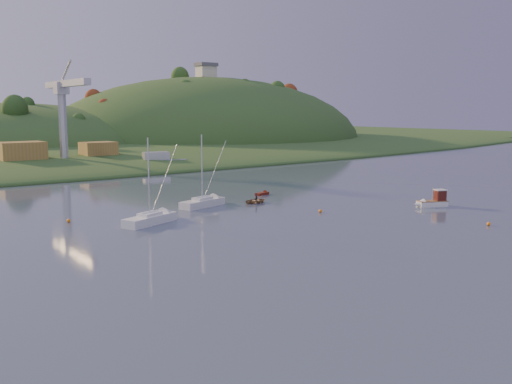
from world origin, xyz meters
TOP-DOWN VIEW (x-y plane):
  - ground at (0.00, 0.00)m, footprint 500.00×500.00m
  - shore_slope at (0.00, 165.00)m, footprint 640.00×150.00m
  - hill_center at (10.00, 210.00)m, footprint 140.00×120.00m
  - hill_right at (95.00, 195.00)m, footprint 150.00×130.00m
  - hilltop_house at (95.00, 195.00)m, footprint 9.00×7.00m
  - wharf at (5.00, 122.00)m, footprint 42.00×16.00m
  - shed_west at (-8.00, 123.00)m, footprint 11.00×8.00m
  - shed_east at (13.00, 124.00)m, footprint 9.00×7.00m
  - dock_crane at (2.00, 118.39)m, footprint 3.20×28.00m
  - fishing_boat at (27.59, 25.02)m, footprint 5.86×3.86m
  - sailboat_near at (-14.56, 39.92)m, footprint 8.81×5.40m
  - sailboat_far at (-1.43, 47.28)m, footprint 8.67×4.57m
  - canoe at (7.63, 44.86)m, footprint 3.92×2.84m
  - paddler at (7.63, 44.86)m, footprint 0.35×0.52m
  - red_tender at (14.52, 51.40)m, footprint 3.48×1.84m
  - work_vessel at (22.51, 108.00)m, footprint 16.94×9.43m
  - buoy_0 at (20.77, 10.95)m, footprint 0.50×0.50m
  - buoy_1 at (9.83, 31.90)m, footprint 0.50×0.50m
  - buoy_2 at (-23.00, 47.65)m, footprint 0.50×0.50m

SIDE VIEW (x-z plane):
  - ground at x=0.00m, z-range 0.00..0.00m
  - shore_slope at x=0.00m, z-range -3.50..3.50m
  - hill_center at x=10.00m, z-range -18.00..18.00m
  - hill_right at x=95.00m, z-range -30.00..30.00m
  - red_tender at x=14.52m, z-range -0.33..0.80m
  - buoy_0 at x=20.77m, z-range 0.00..0.50m
  - buoy_1 at x=9.83m, z-range 0.00..0.50m
  - buoy_2 at x=-23.00m, z-range 0.00..0.50m
  - canoe at x=7.63m, z-range 0.00..0.80m
  - paddler at x=7.63m, z-range 0.00..1.40m
  - sailboat_far at x=-1.43m, z-range -5.02..6.51m
  - sailboat_near at x=-14.56m, z-range -5.11..6.63m
  - fishing_boat at x=27.59m, z-range -1.00..2.59m
  - wharf at x=5.00m, z-range 0.00..2.40m
  - work_vessel at x=22.51m, z-range -0.59..3.53m
  - shed_east at x=13.00m, z-range 2.40..6.40m
  - shed_west at x=-8.00m, z-range 2.40..7.20m
  - dock_crane at x=2.00m, z-range 7.02..27.32m
  - hilltop_house at x=95.00m, z-range 30.18..36.63m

